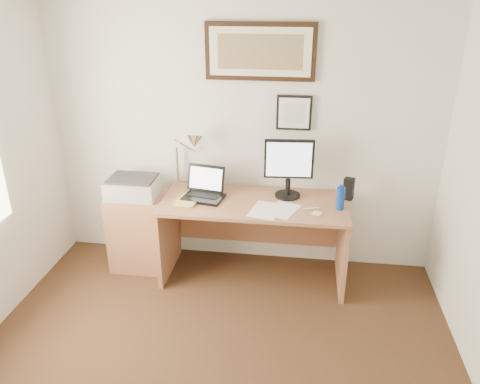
% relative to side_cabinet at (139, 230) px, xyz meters
% --- Properties ---
extents(wall_back, '(3.50, 0.02, 2.50)m').
position_rel_side_cabinet_xyz_m(wall_back, '(0.92, 0.32, 0.89)').
color(wall_back, silver).
rests_on(wall_back, ground).
extents(side_cabinet, '(0.50, 0.40, 0.73)m').
position_rel_side_cabinet_xyz_m(side_cabinet, '(0.00, 0.00, 0.00)').
color(side_cabinet, '#9A6040').
rests_on(side_cabinet, floor).
extents(water_bottle, '(0.07, 0.07, 0.19)m').
position_rel_side_cabinet_xyz_m(water_bottle, '(1.79, -0.10, 0.48)').
color(water_bottle, '#0B3794').
rests_on(water_bottle, desk).
extents(bottle_cap, '(0.03, 0.03, 0.02)m').
position_rel_side_cabinet_xyz_m(bottle_cap, '(1.79, -0.10, 0.59)').
color(bottle_cap, '#0B3794').
rests_on(bottle_cap, water_bottle).
extents(speaker, '(0.10, 0.10, 0.19)m').
position_rel_side_cabinet_xyz_m(speaker, '(1.87, 0.12, 0.48)').
color(speaker, black).
rests_on(speaker, desk).
extents(paper_sheet_a, '(0.29, 0.36, 0.00)m').
position_rel_side_cabinet_xyz_m(paper_sheet_a, '(1.18, -0.20, 0.39)').
color(paper_sheet_a, white).
rests_on(paper_sheet_a, desk).
extents(paper_sheet_b, '(0.31, 0.36, 0.00)m').
position_rel_side_cabinet_xyz_m(paper_sheet_b, '(1.32, -0.18, 0.39)').
color(paper_sheet_b, white).
rests_on(paper_sheet_b, desk).
extents(sticky_pad, '(0.09, 0.09, 0.01)m').
position_rel_side_cabinet_xyz_m(sticky_pad, '(1.60, -0.22, 0.39)').
color(sticky_pad, '#FFEC78').
rests_on(sticky_pad, desk).
extents(marker_pen, '(0.14, 0.06, 0.02)m').
position_rel_side_cabinet_xyz_m(marker_pen, '(1.55, -0.14, 0.39)').
color(marker_pen, white).
rests_on(marker_pen, desk).
extents(book, '(0.22, 0.27, 0.02)m').
position_rel_side_cabinet_xyz_m(book, '(0.42, -0.10, 0.39)').
color(book, '#D9D066').
rests_on(book, desk).
extents(desk, '(1.60, 0.70, 0.75)m').
position_rel_side_cabinet_xyz_m(desk, '(1.07, 0.04, 0.15)').
color(desk, '#9A6040').
rests_on(desk, floor).
extents(laptop, '(0.38, 0.35, 0.26)m').
position_rel_side_cabinet_xyz_m(laptop, '(0.63, -0.00, 0.44)').
color(laptop, black).
rests_on(laptop, desk).
extents(lcd_monitor, '(0.42, 0.22, 0.52)m').
position_rel_side_cabinet_xyz_m(lcd_monitor, '(1.35, 0.10, 0.68)').
color(lcd_monitor, black).
rests_on(lcd_monitor, desk).
extents(printer, '(0.44, 0.34, 0.18)m').
position_rel_side_cabinet_xyz_m(printer, '(-0.00, -0.03, 0.45)').
color(printer, '#ACACAE').
rests_on(printer, side_cabinet).
extents(desk_lamp, '(0.29, 0.27, 0.53)m').
position_rel_side_cabinet_xyz_m(desk_lamp, '(0.51, 0.13, 0.82)').
color(desk_lamp, silver).
rests_on(desk_lamp, desk).
extents(picture_large, '(0.92, 0.04, 0.47)m').
position_rel_side_cabinet_xyz_m(picture_large, '(1.07, 0.29, 1.59)').
color(picture_large, black).
rests_on(picture_large, wall_back).
extents(picture_small, '(0.30, 0.03, 0.30)m').
position_rel_side_cabinet_xyz_m(picture_small, '(1.37, 0.29, 1.09)').
color(picture_small, black).
rests_on(picture_small, wall_back).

